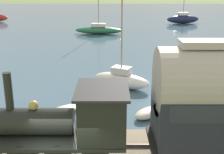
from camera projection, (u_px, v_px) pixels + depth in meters
The scene contains 7 objects.
harbor_water at pixel (102, 22), 52.98m from camera, with size 80.00×80.00×0.01m.
steam_locomotive at pixel (75, 119), 11.55m from camera, with size 2.44×5.38×3.38m.
sailboat_white at pixel (121, 79), 21.50m from camera, with size 3.13×4.34×7.22m.
sailboat_green at pixel (99, 30), 42.05m from camera, with size 2.22×6.48×8.36m.
sailboat_navy at pixel (183, 19), 51.63m from camera, with size 2.19×5.53×6.23m.
rowboat_off_pier at pixel (61, 111), 17.37m from camera, with size 2.75×2.65×0.34m.
rowboat_mid_harbor at pixel (148, 113), 17.04m from camera, with size 2.08×2.06×0.47m.
Camera 1 is at (-9.49, -1.70, 7.30)m, focal length 50.00 mm.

